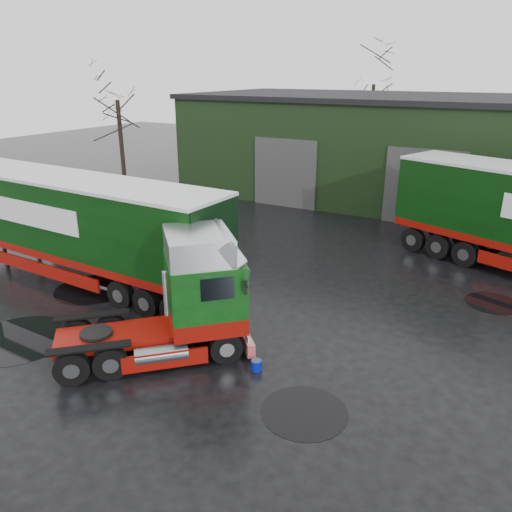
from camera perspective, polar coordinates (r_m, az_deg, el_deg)
The scene contains 11 objects.
ground at distance 16.20m, azimuth -0.10°, elevation -7.97°, with size 100.00×100.00×0.00m, color black.
warehouse at distance 33.06m, azimuth 21.05°, elevation 11.21°, with size 32.40×12.40×6.30m.
hero_tractor at distance 14.16m, azimuth -12.48°, elevation -4.64°, with size 2.48×5.86×3.64m, color #0B3D0E, non-canonical shape.
trailer_left at distance 20.13m, azimuth -19.64°, elevation 2.86°, with size 2.68×13.09×4.07m, color silver, non-canonical shape.
wash_bucket at distance 13.96m, azimuth 0.04°, elevation -12.37°, with size 0.31×0.31×0.29m, color #07149C.
tree_left at distance 34.43m, azimuth -15.30°, elevation 14.00°, with size 4.40×4.40×8.50m, color black, non-canonical shape.
tree_back_a at distance 44.42m, azimuth 13.11°, elevation 16.13°, with size 4.40×4.40×9.50m, color black, non-canonical shape.
puddle_0 at distance 17.05m, azimuth -25.52°, elevation -8.60°, with size 3.12×3.12×0.01m, color black.
puddle_1 at distance 19.55m, azimuth 25.50°, elevation -4.89°, with size 1.91×1.91×0.01m, color black.
puddle_2 at distance 19.74m, azimuth -18.11°, elevation -3.60°, with size 2.84×2.84×0.01m, color black.
puddle_3 at distance 12.60m, azimuth 5.54°, elevation -17.34°, with size 2.12×2.12×0.01m, color black.
Camera 1 is at (7.11, -12.34, 7.71)m, focal length 35.00 mm.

